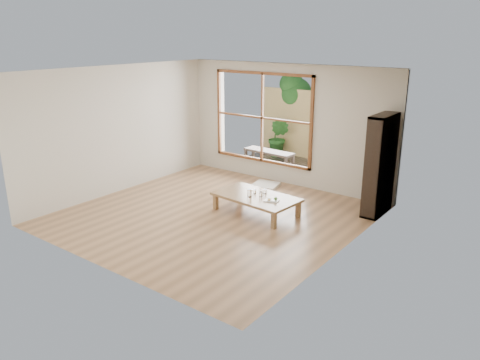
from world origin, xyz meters
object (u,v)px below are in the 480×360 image
object	(u,v)px
low_table	(256,198)
bookshelf	(380,165)
food_tray	(272,200)
garden_bench	(269,153)

from	to	relation	value
low_table	bookshelf	size ratio (longest dim) A/B	0.88
low_table	food_tray	world-z (taller)	food_tray
bookshelf	garden_bench	distance (m)	3.58
low_table	bookshelf	distance (m)	2.32
bookshelf	low_table	bearing A→B (deg)	-142.82
low_table	garden_bench	xyz separation A→B (m)	(-1.49, 2.68, 0.08)
garden_bench	low_table	bearing A→B (deg)	-58.00
bookshelf	garden_bench	world-z (taller)	bookshelf
food_tray	garden_bench	world-z (taller)	garden_bench
low_table	bookshelf	xyz separation A→B (m)	(1.78, 1.35, 0.62)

